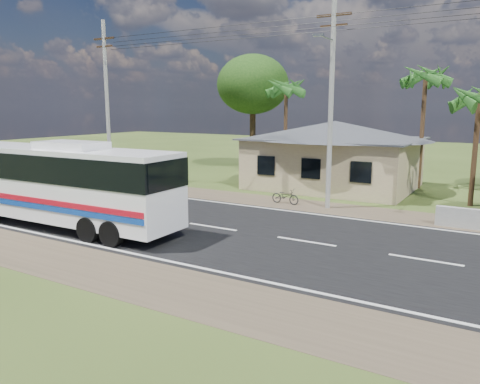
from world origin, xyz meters
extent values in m
plane|color=#304418|center=(0.00, 0.00, 0.00)|extent=(120.00, 120.00, 0.00)
cube|color=black|center=(0.00, 0.00, 0.01)|extent=(120.00, 10.00, 0.02)
cube|color=brown|center=(0.00, 6.50, 0.01)|extent=(120.00, 3.00, 0.01)
cube|color=brown|center=(0.00, -6.50, 0.01)|extent=(120.00, 3.00, 0.01)
cube|color=silver|center=(0.00, 4.70, 0.03)|extent=(120.00, 0.15, 0.01)
cube|color=silver|center=(0.00, -4.70, 0.03)|extent=(120.00, 0.15, 0.01)
cube|color=silver|center=(0.00, 0.00, 0.03)|extent=(120.00, 0.15, 0.01)
cube|color=tan|center=(1.00, 13.00, 1.60)|extent=(10.00, 8.00, 3.20)
cube|color=#4C4F54|center=(1.00, 13.00, 3.25)|extent=(10.60, 8.60, 0.10)
pyramid|color=#4C4F54|center=(1.00, 13.00, 4.40)|extent=(12.40, 10.00, 1.20)
cube|color=black|center=(-2.00, 8.98, 1.70)|extent=(1.20, 0.08, 1.20)
cube|color=black|center=(1.00, 8.98, 1.70)|extent=(1.20, 0.08, 1.20)
cube|color=black|center=(4.00, 8.98, 1.70)|extent=(1.20, 0.08, 1.20)
cylinder|color=#9E9E99|center=(-13.00, 6.50, 5.50)|extent=(0.26, 0.26, 11.00)
cube|color=#3C2916|center=(-13.00, 6.50, 9.80)|extent=(1.80, 0.12, 0.12)
cube|color=#3C2916|center=(-13.00, 6.50, 9.30)|extent=(1.40, 0.10, 0.10)
cylinder|color=#9E9E99|center=(3.00, 6.50, 5.50)|extent=(0.26, 0.26, 11.00)
cube|color=#3C2916|center=(3.00, 6.50, 9.80)|extent=(1.80, 0.12, 0.12)
cube|color=#3C2916|center=(3.00, 6.50, 9.30)|extent=(1.40, 0.10, 0.10)
cylinder|color=gray|center=(3.00, 5.50, 8.60)|extent=(0.08, 2.00, 0.08)
cube|color=gray|center=(3.00, 4.50, 8.60)|extent=(0.50, 0.18, 0.12)
cylinder|color=black|center=(-5.00, 6.50, 9.60)|extent=(16.00, 0.02, 0.02)
cylinder|color=#47301E|center=(9.50, 11.00, 3.00)|extent=(0.28, 0.28, 6.00)
cylinder|color=#47301E|center=(6.00, 15.50, 3.75)|extent=(0.28, 0.28, 7.50)
cylinder|color=#47301E|center=(-4.00, 16.00, 3.50)|extent=(0.28, 0.28, 7.00)
cylinder|color=#47301E|center=(-8.00, 18.00, 2.97)|extent=(0.50, 0.50, 5.95)
ellipsoid|color=#17360E|center=(-8.00, 18.00, 7.15)|extent=(6.00, 6.00, 4.92)
cube|color=white|center=(-6.04, -3.34, 2.00)|extent=(12.39, 2.87, 3.08)
cube|color=black|center=(-6.04, -3.34, 2.77)|extent=(12.44, 2.93, 1.13)
cube|color=#AE0A1C|center=(-6.01, -4.65, 1.44)|extent=(12.12, 0.34, 0.23)
cube|color=#0D3795|center=(-6.01, -4.65, 1.18)|extent=(12.12, 0.34, 0.23)
cube|color=white|center=(-5.01, -3.32, 3.70)|extent=(3.12, 1.72, 0.31)
cylinder|color=black|center=(-10.18, -2.26, 0.51)|extent=(1.04, 0.38, 1.03)
cylinder|color=black|center=(-2.93, -4.45, 0.51)|extent=(1.04, 0.38, 1.03)
cylinder|color=black|center=(-2.99, -2.09, 0.51)|extent=(1.04, 0.38, 1.03)
cylinder|color=black|center=(-1.70, -4.42, 0.51)|extent=(1.04, 0.38, 1.03)
cylinder|color=black|center=(-1.76, -2.06, 0.51)|extent=(1.04, 0.38, 1.03)
imported|color=black|center=(0.59, 6.35, 0.43)|extent=(1.68, 0.67, 0.86)
camera|label=1|loc=(11.41, -16.84, 5.33)|focal=35.00mm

